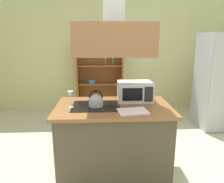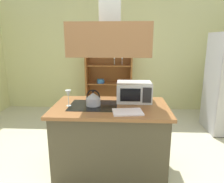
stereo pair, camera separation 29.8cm
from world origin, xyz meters
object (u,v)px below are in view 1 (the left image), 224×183
Objects in this scene: refrigerator at (223,81)px; microwave at (135,91)px; kettle at (96,99)px; wine_glass_on_counter at (71,95)px; dish_cabinet at (100,80)px; cutting_board at (133,111)px.

refrigerator is 2.25m from microwave.
kettle is 1.00× the size of wine_glass_on_counter.
dish_cabinet reaches higher than cutting_board.
microwave is (0.49, -2.22, 0.27)m from dish_cabinet.
refrigerator reaches higher than cutting_board.
kettle is at bearing 150.26° from cutting_board.
wine_glass_on_counter reaches higher than cutting_board.
cutting_board is (0.40, -2.70, 0.15)m from dish_cabinet.
kettle is 0.50m from cutting_board.
refrigerator reaches higher than dish_cabinet.
microwave reaches higher than cutting_board.
wine_glass_on_counter is at bearing -152.67° from refrigerator.
microwave is at bearing -77.50° from dish_cabinet.
refrigerator is 2.82m from kettle.
dish_cabinet is 2.29m from microwave.
dish_cabinet is 2.73m from cutting_board.
microwave is at bearing 78.97° from cutting_board.
microwave reaches higher than wine_glass_on_counter.
cutting_board is at bearing -81.57° from dish_cabinet.
kettle is at bearing -150.39° from refrigerator.
microwave is 2.23× the size of wine_glass_on_counter.
microwave is at bearing 23.82° from kettle.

